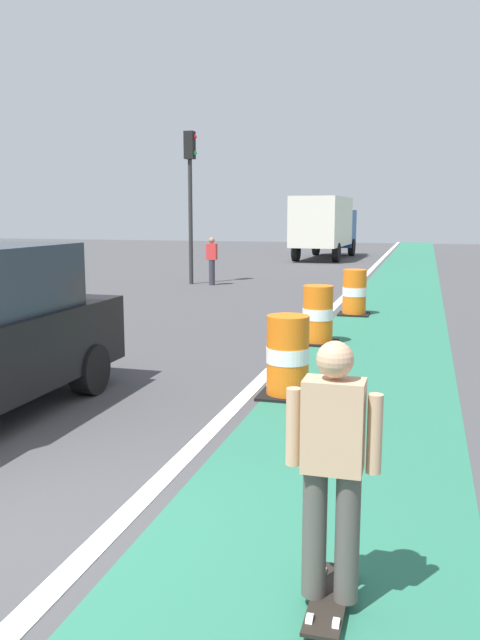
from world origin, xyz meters
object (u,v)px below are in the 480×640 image
Objects in this scene: traffic_barrel_front at (288,357)px; skateboarder_on_lane at (332,469)px; pedestrian_crossing at (212,260)px; traffic_barrel_back at (354,293)px; traffic_barrel_mid at (318,315)px; delivery_truck_down_block at (325,224)px; traffic_light_corner at (190,180)px.

skateboarder_on_lane is at bearing -75.05° from traffic_barrel_front.
traffic_barrel_front is 13.67m from pedestrian_crossing.
skateboarder_on_lane is 1.55× the size of traffic_barrel_front.
traffic_barrel_mid is at bearing -94.42° from traffic_barrel_back.
traffic_barrel_back is 19.52m from delivery_truck_down_block.
traffic_light_corner is at bearing 112.73° from skateboarder_on_lane.
traffic_light_corner is (-6.03, 12.75, 2.97)m from traffic_barrel_front.
traffic_barrel_front is (-1.22, 4.57, -0.38)m from skateboarder_on_lane.
traffic_barrel_front is 0.14× the size of delivery_truck_down_block.
pedestrian_crossing is at bearing -9.12° from traffic_light_corner.
traffic_barrel_back is at bearing 95.39° from skateboarder_on_lane.
delivery_truck_down_block is 1.51× the size of traffic_light_corner.
delivery_truck_down_block is 4.77× the size of pedestrian_crossing.
delivery_truck_down_block reaches higher than skateboarder_on_lane.
traffic_barrel_back is 7.53m from pedestrian_crossing.
pedestrian_crossing is (-1.73, -13.84, -0.98)m from delivery_truck_down_block.
traffic_barrel_mid is at bearing -60.60° from pedestrian_crossing.
delivery_truck_down_block reaches higher than traffic_barrel_back.
delivery_truck_down_block reaches higher than traffic_barrel_front.
skateboarder_on_lane is 31.41m from delivery_truck_down_block.
skateboarder_on_lane is 18.37m from pedestrian_crossing.
pedestrian_crossing reaches higher than traffic_barrel_mid.
traffic_barrel_mid and traffic_barrel_back have the same top height.
traffic_barrel_front is 3.65m from traffic_barrel_mid.
traffic_barrel_mid is 1.00× the size of traffic_barrel_back.
traffic_barrel_back is 0.21× the size of traffic_light_corner.
traffic_light_corner reaches higher than pedestrian_crossing.
skateboarder_on_lane is 1.55× the size of traffic_barrel_mid.
pedestrian_crossing is (-5.06, 8.98, 0.33)m from traffic_barrel_mid.
pedestrian_crossing is at bearing 110.62° from skateboarder_on_lane.
traffic_light_corner reaches higher than traffic_barrel_back.
traffic_barrel_front is 0.68× the size of pedestrian_crossing.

